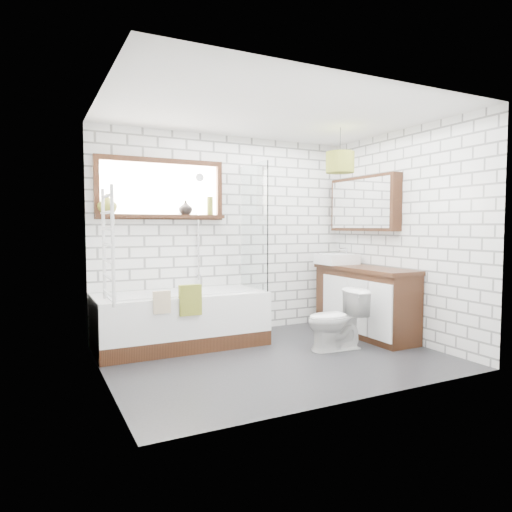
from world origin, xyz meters
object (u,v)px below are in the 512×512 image
bathtub (181,319)px  basin (337,259)px  toilet (336,320)px  pendant (340,162)px  vanity (364,301)px

bathtub → basin: 2.23m
bathtub → basin: size_ratio=4.02×
toilet → bathtub: bearing=-116.4°
pendant → vanity: bearing=11.4°
bathtub → pendant: 2.57m
bathtub → pendant: bearing=-19.6°
vanity → toilet: bearing=-151.6°
basin → toilet: size_ratio=0.70×
bathtub → vanity: size_ratio=1.26×
bathtub → pendant: size_ratio=5.74×
basin → toilet: 1.26m
pendant → basin: bearing=55.3°
toilet → basin: bearing=148.5°
vanity → basin: (-0.06, 0.50, 0.50)m
basin → toilet: basin is taller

